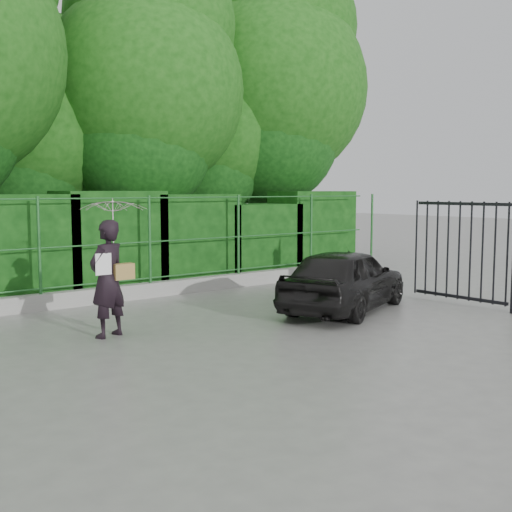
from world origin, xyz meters
TOP-DOWN VIEW (x-y plane):
  - ground at (0.00, 0.00)m, footprint 80.00×80.00m
  - kerb at (0.00, 4.50)m, footprint 14.00×0.25m
  - fence at (0.22, 4.50)m, footprint 14.13×0.06m
  - hedge at (0.08, 5.50)m, footprint 14.20×1.20m
  - trees at (1.14, 7.74)m, footprint 17.10×6.15m
  - gate at (4.60, -0.72)m, footprint 0.22×2.33m
  - woman at (-1.81, 1.76)m, footprint 1.02×1.01m
  - car at (2.39, 0.91)m, footprint 3.73×2.54m

SIDE VIEW (x-z plane):
  - ground at x=0.00m, z-range 0.00..0.00m
  - kerb at x=0.00m, z-range 0.00..0.30m
  - car at x=2.39m, z-range 0.00..1.18m
  - hedge at x=0.08m, z-range -0.06..2.13m
  - gate at x=4.60m, z-range 0.01..2.37m
  - fence at x=0.22m, z-range 0.30..2.10m
  - woman at x=-1.81m, z-range 0.33..2.42m
  - trees at x=1.14m, z-range 0.58..8.66m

